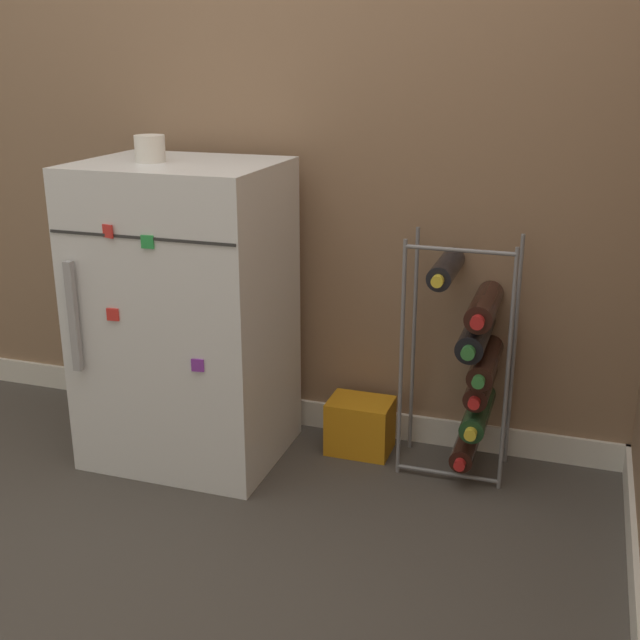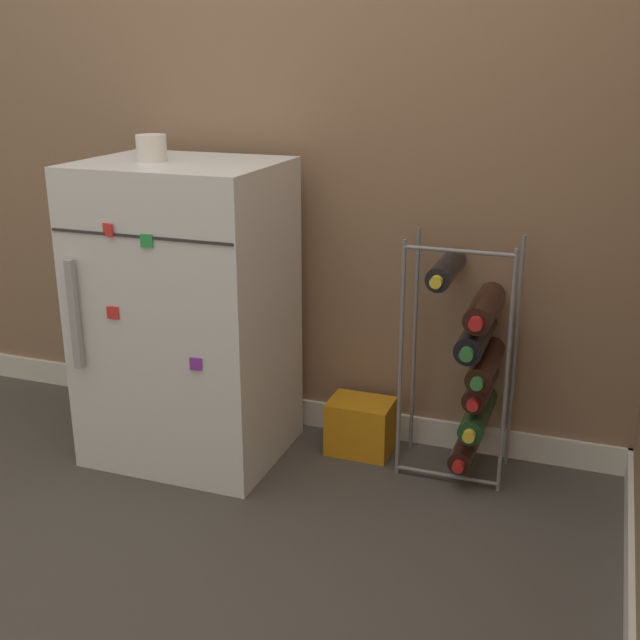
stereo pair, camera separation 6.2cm
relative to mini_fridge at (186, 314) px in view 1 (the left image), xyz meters
The scene contains 6 objects.
ground_plane 0.66m from the mini_fridge, 32.33° to the right, with size 14.00×14.00×0.00m, color #423D38.
wall_back 0.93m from the mini_fridge, 39.37° to the left, with size 6.87×0.07×2.50m.
mini_fridge is the anchor object (origin of this frame).
wine_rack 0.88m from the mini_fridge, ahead, with size 0.32×0.31×0.73m.
soda_box 0.66m from the mini_fridge, 17.96° to the left, with size 0.20×0.15×0.17m.
fridge_top_cup 0.51m from the mini_fridge, 159.97° to the right, with size 0.09×0.09×0.08m.
Camera 1 is at (0.73, -1.83, 1.22)m, focal length 45.00 mm.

